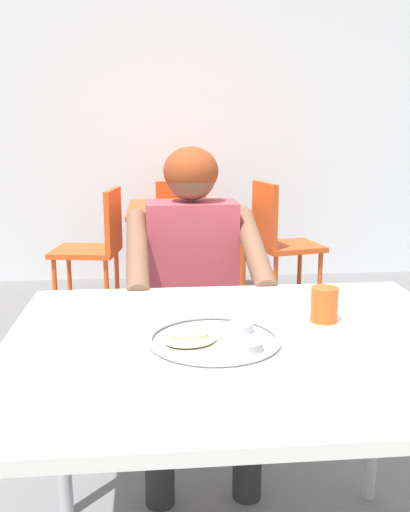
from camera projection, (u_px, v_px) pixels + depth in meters
The scene contains 10 objects.
back_wall at pixel (179, 72), 4.52m from camera, with size 12.00×0.12×3.40m, color silver.
table_foreground at pixel (243, 367), 1.36m from camera, with size 1.15×0.93×0.76m.
thali_tray at pixel (215, 339), 1.31m from camera, with size 0.32×0.32×0.03m.
drinking_cup at pixel (324, 303), 1.46m from camera, with size 0.07×0.07×0.09m.
chair_foreground at pixel (189, 315), 2.34m from camera, with size 0.41×0.44×0.84m.
diner_foreground at pixel (194, 278), 2.07m from camera, with size 0.50×0.56×1.19m.
table_background_red at pixel (186, 219), 3.89m from camera, with size 0.80×0.92×0.73m.
chair_red_left at pixel (97, 242), 3.86m from camera, with size 0.49×0.46×0.85m.
chair_red_right at pixel (278, 237), 3.90m from camera, with size 0.49×0.47×0.90m.
chair_red_far at pixel (182, 223), 4.57m from camera, with size 0.44×0.46×0.85m.
Camera 1 is at (-0.23, -1.29, 1.25)m, focal length 39.33 mm.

